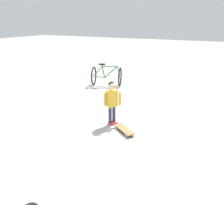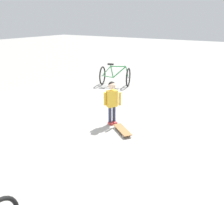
% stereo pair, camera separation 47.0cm
% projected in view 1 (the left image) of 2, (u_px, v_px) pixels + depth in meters
% --- Properties ---
extents(ground_plane, '(50.00, 50.00, 0.00)m').
position_uv_depth(ground_plane, '(100.00, 129.00, 5.19)').
color(ground_plane, gray).
extents(child_person, '(0.28, 0.36, 1.06)m').
position_uv_depth(child_person, '(112.00, 98.00, 5.23)').
color(child_person, '#2D3351').
rests_on(child_person, ground).
extents(skateboard, '(0.51, 0.61, 0.07)m').
position_uv_depth(skateboard, '(124.00, 129.00, 5.04)').
color(skateboard, olive).
rests_on(skateboard, ground).
extents(bicycle_near, '(0.99, 1.23, 0.85)m').
position_uv_depth(bicycle_near, '(107.00, 76.00, 8.49)').
color(bicycle_near, black).
rests_on(bicycle_near, ground).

